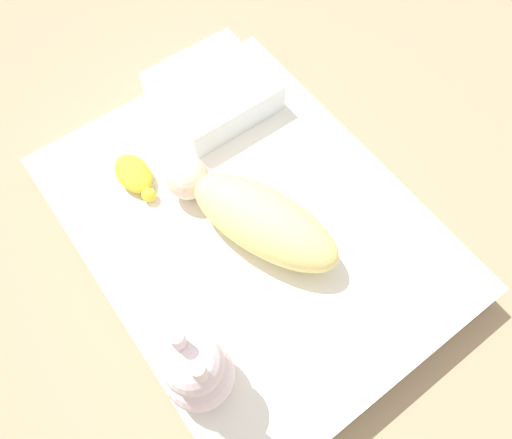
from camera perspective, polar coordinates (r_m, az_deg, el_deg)
ground_plane at (r=1.61m, az=-0.80°, el=-2.09°), size 12.00×12.00×0.00m
bed_mattress at (r=1.55m, az=-0.83°, el=-1.10°), size 1.22×0.92×0.13m
swaddled_baby at (r=1.40m, az=-0.26°, el=0.45°), size 0.57×0.34×0.17m
pillow at (r=1.71m, az=-4.95°, el=14.36°), size 0.33×0.35×0.11m
bunny_plush at (r=1.22m, az=-6.73°, el=-16.85°), size 0.17×0.17×0.34m
turtle_plush at (r=1.58m, az=-13.70°, el=4.95°), size 0.19×0.10×0.06m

